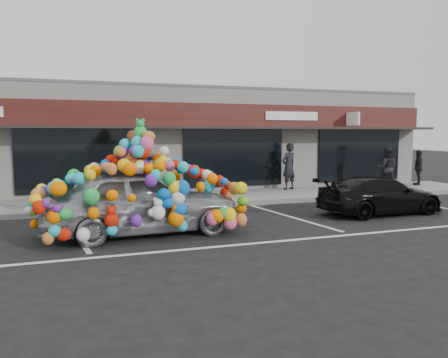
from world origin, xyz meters
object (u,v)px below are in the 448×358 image
object	(u,v)px
toy_car	(142,194)
pedestrian_a	(289,166)
pedestrian_b	(387,168)
pedestrian_c	(418,168)
black_sedan	(380,195)

from	to	relation	value
toy_car	pedestrian_a	distance (m)	8.62
pedestrian_b	pedestrian_c	world-z (taller)	pedestrian_b
pedestrian_a	pedestrian_c	xyz separation A→B (m)	(6.15, -0.49, -0.17)
toy_car	pedestrian_c	distance (m)	13.78
toy_car	pedestrian_b	xyz separation A→B (m)	(10.76, 4.36, 0.03)
toy_car	black_sedan	distance (m)	7.21
toy_car	pedestrian_c	bearing A→B (deg)	-72.13
pedestrian_b	black_sedan	bearing A→B (deg)	79.88
pedestrian_b	pedestrian_c	bearing A→B (deg)	-134.95
toy_car	pedestrian_b	world-z (taller)	toy_car
black_sedan	pedestrian_c	size ratio (longest dim) A/B	2.55
black_sedan	pedestrian_a	distance (m)	5.11
toy_car	black_sedan	xyz separation A→B (m)	(7.20, 0.31, -0.41)
toy_car	pedestrian_a	bearing A→B (deg)	-54.31
toy_car	pedestrian_c	xyz separation A→B (m)	(12.89, 4.88, -0.05)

